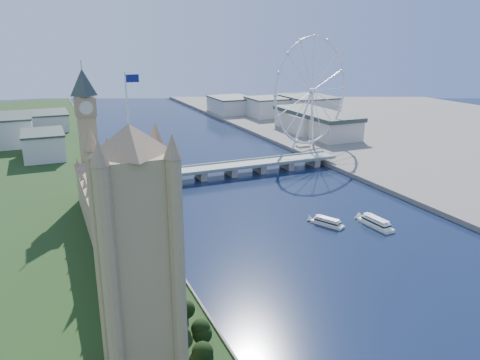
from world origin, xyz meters
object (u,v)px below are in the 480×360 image
victoria_tower (137,251)px  tour_boat_far (375,226)px  london_eye (312,92)px  tour_boat_near (327,225)px

victoria_tower → tour_boat_far: bearing=26.4°
victoria_tower → london_eye: (254.98, 300.08, 13.03)m
tour_boat_near → tour_boat_far: size_ratio=0.85×
tour_boat_near → tour_boat_far: (29.42, -15.22, 0.00)m
victoria_tower → tour_boat_near: victoria_tower is taller
london_eye → tour_boat_far: 234.53m
tour_boat_near → victoria_tower: bearing=-172.0°
victoria_tower → london_eye: bearing=49.6°
victoria_tower → london_eye: london_eye is taller
london_eye → tour_boat_near: 232.67m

